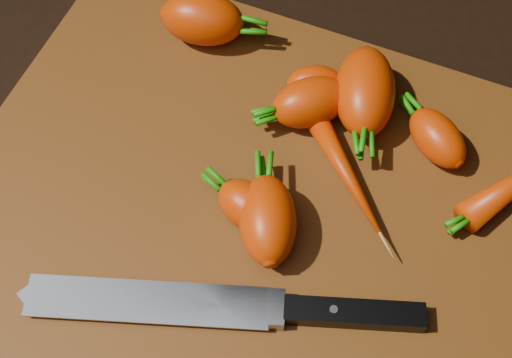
% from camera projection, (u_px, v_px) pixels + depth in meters
% --- Properties ---
extents(ground, '(2.00, 2.00, 0.01)m').
position_uv_depth(ground, '(252.00, 207.00, 0.62)').
color(ground, black).
extents(cutting_board, '(0.50, 0.40, 0.01)m').
position_uv_depth(cutting_board, '(252.00, 202.00, 0.61)').
color(cutting_board, brown).
rests_on(cutting_board, ground).
extents(carrot_0, '(0.09, 0.07, 0.05)m').
position_uv_depth(carrot_0, '(202.00, 19.00, 0.67)').
color(carrot_0, '#D13300').
rests_on(carrot_0, cutting_board).
extents(carrot_1, '(0.07, 0.05, 0.04)m').
position_uv_depth(carrot_1, '(248.00, 206.00, 0.58)').
color(carrot_1, '#D13300').
rests_on(carrot_1, cutting_board).
extents(carrot_2, '(0.08, 0.10, 0.05)m').
position_uv_depth(carrot_2, '(365.00, 91.00, 0.63)').
color(carrot_2, '#D13300').
rests_on(carrot_2, cutting_board).
extents(carrot_3, '(0.08, 0.09, 0.05)m').
position_uv_depth(carrot_3, '(268.00, 220.00, 0.57)').
color(carrot_3, '#D13300').
rests_on(carrot_3, cutting_board).
extents(carrot_4, '(0.08, 0.08, 0.04)m').
position_uv_depth(carrot_4, '(311.00, 102.00, 0.63)').
color(carrot_4, '#D13300').
rests_on(carrot_4, cutting_board).
extents(carrot_5, '(0.06, 0.05, 0.03)m').
position_uv_depth(carrot_5, '(314.00, 83.00, 0.65)').
color(carrot_5, '#D13300').
rests_on(carrot_5, cutting_board).
extents(carrot_6, '(0.07, 0.07, 0.04)m').
position_uv_depth(carrot_6, '(437.00, 138.00, 0.62)').
color(carrot_6, '#D13300').
rests_on(carrot_6, cutting_board).
extents(carrot_8, '(0.12, 0.12, 0.02)m').
position_uv_depth(carrot_8, '(341.00, 164.00, 0.61)').
color(carrot_8, '#D13300').
rests_on(carrot_8, cutting_board).
extents(knife, '(0.30, 0.13, 0.02)m').
position_uv_depth(knife, '(171.00, 303.00, 0.56)').
color(knife, gray).
rests_on(knife, cutting_board).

